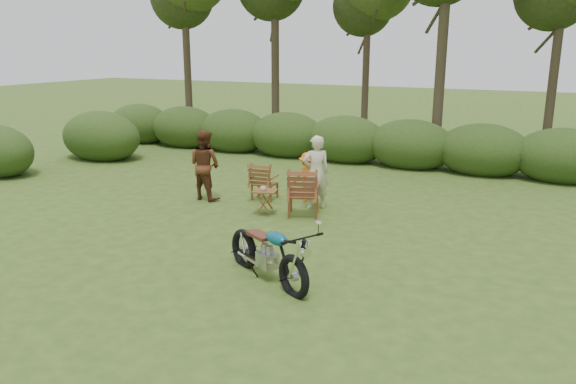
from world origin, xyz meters
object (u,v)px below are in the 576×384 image
at_px(lawn_chair_left, 265,199).
at_px(adult_b, 206,199).
at_px(motorcycle, 268,279).
at_px(cup, 263,188).
at_px(lawn_chair_right, 303,215).
at_px(adult_a, 315,208).
at_px(child, 308,201).
at_px(side_table, 265,202).

bearing_deg(lawn_chair_left, adult_b, 20.21).
relative_size(motorcycle, cup, 16.30).
xyz_separation_m(lawn_chair_right, cup, (-0.77, -0.32, 0.56)).
relative_size(adult_a, child, 1.42).
bearing_deg(adult_b, child, -151.24).
bearing_deg(lawn_chair_right, motorcycle, 84.61).
xyz_separation_m(cup, adult_b, (-1.79, 0.49, -0.56)).
xyz_separation_m(lawn_chair_left, adult_a, (1.37, -0.20, 0.00)).
height_order(lawn_chair_left, side_table, side_table).
distance_m(motorcycle, child, 4.44).
relative_size(lawn_chair_left, child, 0.76).
height_order(motorcycle, adult_b, adult_b).
bearing_deg(motorcycle, lawn_chair_right, 133.91).
relative_size(side_table, child, 0.46).
height_order(lawn_chair_left, cup, cup).
distance_m(motorcycle, adult_b, 4.86).
bearing_deg(adult_b, cup, 172.77).
relative_size(motorcycle, lawn_chair_left, 2.21).
bearing_deg(adult_b, motorcycle, 143.15).
height_order(side_table, adult_a, adult_a).
distance_m(lawn_chair_right, side_table, 0.85).
bearing_deg(adult_a, lawn_chair_left, -44.28).
relative_size(lawn_chair_left, adult_a, 0.54).
relative_size(side_table, adult_b, 0.32).
distance_m(cup, child, 1.50).
height_order(side_table, child, child).
xyz_separation_m(lawn_chair_right, adult_a, (0.04, 0.56, 0.00)).
distance_m(motorcycle, cup, 3.42).
distance_m(lawn_chair_left, side_table, 1.22).
xyz_separation_m(lawn_chair_right, lawn_chair_left, (-1.32, 0.76, 0.00)).
bearing_deg(cup, child, 72.22).
height_order(side_table, cup, cup).
distance_m(lawn_chair_left, adult_a, 1.38).
distance_m(motorcycle, side_table, 3.40).
bearing_deg(child, cup, 50.88).
distance_m(side_table, cup, 0.31).
relative_size(cup, adult_a, 0.07).
bearing_deg(child, lawn_chair_left, -7.35).
distance_m(side_table, adult_b, 1.88).
height_order(lawn_chair_right, cup, cup).
xyz_separation_m(lawn_chair_left, side_table, (0.57, -1.05, 0.26)).
height_order(lawn_chair_right, side_table, side_table).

